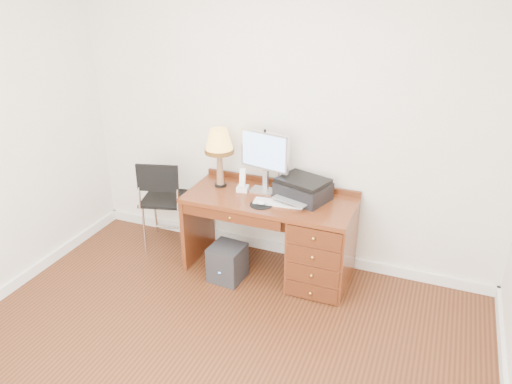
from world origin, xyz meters
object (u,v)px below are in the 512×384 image
at_px(monitor, 264,154).
at_px(chair, 162,195).
at_px(desk, 303,237).
at_px(printer, 303,189).
at_px(phone, 243,184).
at_px(equipment_box, 227,262).
at_px(leg_lamp, 219,145).

xyz_separation_m(monitor, chair, (-1.03, -0.11, -0.53)).
distance_m(monitor, chair, 1.16).
distance_m(desk, printer, 0.44).
distance_m(phone, chair, 0.89).
bearing_deg(chair, equipment_box, -34.78).
height_order(monitor, printer, monitor).
bearing_deg(desk, leg_lamp, 175.00).
height_order(monitor, equipment_box, monitor).
distance_m(phone, equipment_box, 0.72).
bearing_deg(chair, leg_lamp, -10.49).
height_order(monitor, chair, monitor).
bearing_deg(monitor, leg_lamp, -159.78).
bearing_deg(desk, phone, 175.76).
relative_size(printer, equipment_box, 1.52).
bearing_deg(desk, chair, 179.06).
bearing_deg(phone, chair, 172.76).
bearing_deg(equipment_box, leg_lamp, 126.48).
xyz_separation_m(monitor, phone, (-0.17, -0.09, -0.29)).
height_order(desk, phone, phone).
relative_size(desk, printer, 2.95).
height_order(printer, leg_lamp, leg_lamp).
xyz_separation_m(desk, printer, (-0.05, 0.09, 0.43)).
relative_size(desk, equipment_box, 4.47).
bearing_deg(phone, printer, -4.38).
relative_size(leg_lamp, chair, 0.58).
bearing_deg(phone, desk, -12.87).
bearing_deg(phone, equipment_box, -102.39).
bearing_deg(chair, desk, -16.01).
relative_size(phone, chair, 0.23).
distance_m(printer, leg_lamp, 0.85).
relative_size(monitor, leg_lamp, 1.01).
distance_m(leg_lamp, equipment_box, 1.07).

